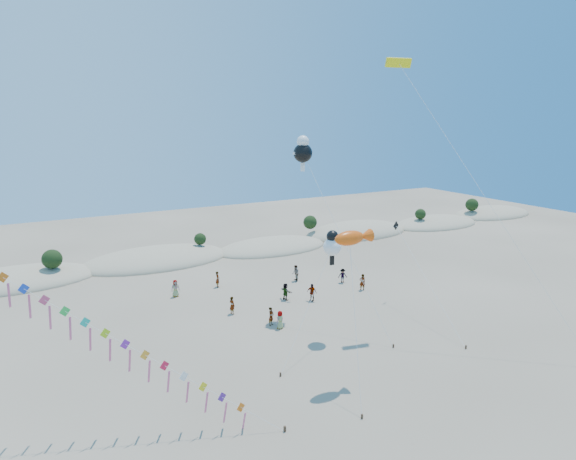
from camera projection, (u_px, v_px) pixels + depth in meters
The scene contains 7 objects.
dune_ridge at pixel (165, 260), 62.34m from camera, with size 145.30×11.49×5.57m.
fish_kite at pixel (353, 238), 32.42m from camera, with size 3.92×5.35×10.63m.
cartoon_kite_low at pixel (332, 245), 39.22m from camera, with size 7.72×4.88×9.12m.
cartoon_kite_high at pixel (303, 151), 43.54m from camera, with size 3.27×11.82×16.50m.
parafoil_kite at pixel (402, 69), 39.95m from camera, with size 8.31×15.71×22.91m.
dark_kite at pixel (413, 256), 45.36m from camera, with size 3.14×12.20×7.95m.
beachgoers at pixel (282, 288), 49.56m from camera, with size 18.99×13.46×1.86m.
Camera 1 is at (-13.23, -15.16, 17.92)m, focal length 30.00 mm.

